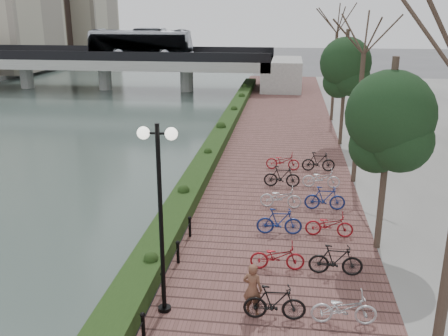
# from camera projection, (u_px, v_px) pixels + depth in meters

# --- Properties ---
(river_water) EXTENTS (30.00, 130.00, 0.02)m
(river_water) POSITION_uv_depth(u_px,v_px,m) (7.00, 133.00, 35.40)
(river_water) COLOR #455751
(river_water) RESTS_ON ground
(promenade) EXTENTS (8.00, 75.00, 0.50)m
(promenade) POSITION_uv_depth(u_px,v_px,m) (271.00, 173.00, 25.92)
(promenade) COLOR brown
(promenade) RESTS_ON ground
(hedge) EXTENTS (1.10, 56.00, 0.60)m
(hedge) POSITION_uv_depth(u_px,v_px,m) (213.00, 148.00, 28.53)
(hedge) COLOR #1A3212
(hedge) RESTS_ON promenade
(lamppost) EXTENTS (1.02, 0.32, 5.24)m
(lamppost) POSITION_uv_depth(u_px,v_px,m) (159.00, 181.00, 12.56)
(lamppost) COLOR black
(lamppost) RESTS_ON promenade
(pedestrian) EXTENTS (0.62, 0.49, 1.50)m
(pedestrian) POSITION_uv_depth(u_px,v_px,m) (253.00, 289.00, 13.31)
(pedestrian) COLOR brown
(pedestrian) RESTS_ON promenade
(bicycle_parking) EXTENTS (2.40, 17.32, 1.00)m
(bicycle_parking) POSITION_uv_depth(u_px,v_px,m) (304.00, 224.00, 18.03)
(bicycle_parking) COLOR silver
(bicycle_parking) RESTS_ON promenade
(street_trees) EXTENTS (3.20, 37.12, 6.80)m
(street_trees) POSITION_uv_depth(u_px,v_px,m) (369.00, 133.00, 19.84)
(street_trees) COLOR #362A20
(street_trees) RESTS_ON promenade
(bridge) EXTENTS (36.00, 10.77, 6.50)m
(bridge) POSITION_uv_depth(u_px,v_px,m) (111.00, 58.00, 53.17)
(bridge) COLOR #999894
(bridge) RESTS_ON ground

